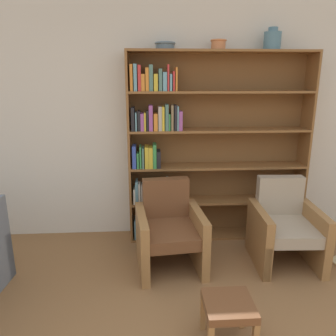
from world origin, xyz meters
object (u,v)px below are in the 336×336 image
(footstool, at_px, (228,310))
(armchair_leather, at_px, (169,230))
(bookshelf, at_px, (199,150))
(vase_tall, at_px, (272,40))
(bowl_cream, at_px, (218,44))
(bowl_copper, at_px, (165,45))
(armchair_cushioned, at_px, (285,227))

(footstool, bearing_deg, armchair_leather, 107.73)
(bookshelf, distance_m, vase_tall, 1.39)
(footstool, bearing_deg, bowl_cream, 82.97)
(bowl_copper, xyz_separation_m, vase_tall, (1.13, -0.00, 0.06))
(bowl_copper, xyz_separation_m, bowl_cream, (0.56, 0.00, 0.02))
(bowl_cream, bearing_deg, armchair_leather, -132.36)
(vase_tall, xyz_separation_m, armchair_leather, (-1.13, -0.61, -1.86))
(vase_tall, relative_size, footstool, 0.65)
(bookshelf, relative_size, bowl_cream, 12.63)
(armchair_cushioned, bearing_deg, footstool, 54.41)
(bookshelf, relative_size, bowl_copper, 9.85)
(bowl_copper, relative_size, bowl_cream, 1.28)
(bookshelf, bearing_deg, armchair_cushioned, -37.44)
(bookshelf, xyz_separation_m, bowl_copper, (-0.38, -0.02, 1.12))
(bowl_copper, relative_size, armchair_cushioned, 0.26)
(bookshelf, xyz_separation_m, vase_tall, (0.75, -0.02, 1.17))
(bookshelf, distance_m, footstool, 1.88)
(bowl_cream, bearing_deg, bookshelf, 174.46)
(bookshelf, bearing_deg, vase_tall, -1.31)
(bowl_copper, relative_size, footstool, 0.62)
(bowl_cream, xyz_separation_m, footstool, (-0.21, -1.69, -1.91))
(bowl_copper, bearing_deg, footstool, -78.25)
(bowl_cream, xyz_separation_m, armchair_leather, (-0.55, -0.61, -1.82))
(bookshelf, height_order, armchair_cushioned, bookshelf)
(bookshelf, relative_size, armchair_leather, 2.52)
(vase_tall, xyz_separation_m, footstool, (-0.78, -1.69, -1.95))
(vase_tall, relative_size, armchair_cushioned, 0.27)
(bowl_cream, height_order, vase_tall, vase_tall)
(bookshelf, height_order, armchair_leather, bookshelf)
(armchair_leather, bearing_deg, armchair_cushioned, 174.13)
(armchair_leather, distance_m, footstool, 1.14)
(vase_tall, distance_m, armchair_cushioned, 1.96)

